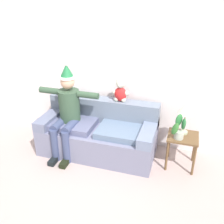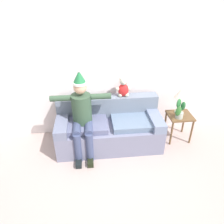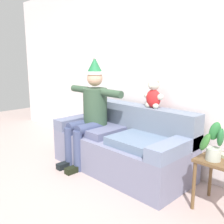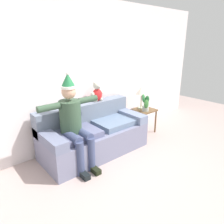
{
  "view_description": "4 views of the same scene",
  "coord_description": "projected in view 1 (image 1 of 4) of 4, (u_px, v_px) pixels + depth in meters",
  "views": [
    {
      "loc": [
        1.3,
        -2.36,
        2.46
      ],
      "look_at": [
        0.31,
        0.8,
        0.89
      ],
      "focal_mm": 39.84,
      "sensor_mm": 36.0,
      "label": 1
    },
    {
      "loc": [
        -0.31,
        -2.28,
        2.64
      ],
      "look_at": [
        0.05,
        0.98,
        0.71
      ],
      "focal_mm": 34.32,
      "sensor_mm": 36.0,
      "label": 2
    },
    {
      "loc": [
        2.29,
        -1.4,
        1.51
      ],
      "look_at": [
        0.05,
        0.79,
        0.84
      ],
      "focal_mm": 41.61,
      "sensor_mm": 36.0,
      "label": 3
    },
    {
      "loc": [
        -1.96,
        -1.81,
        1.95
      ],
      "look_at": [
        0.32,
        0.89,
        0.74
      ],
      "focal_mm": 33.22,
      "sensor_mm": 36.0,
      "label": 4
    }
  ],
  "objects": [
    {
      "name": "table_lamp",
      "position": [
        186.0,
        110.0,
        3.64
      ],
      "size": [
        0.24,
        0.24,
        0.51
      ],
      "color": "#AEBB98",
      "rests_on": "side_table"
    },
    {
      "name": "couch",
      "position": [
        99.0,
        133.0,
        4.19
      ],
      "size": [
        1.91,
        0.85,
        0.86
      ],
      "color": "slate",
      "rests_on": "ground_plane"
    },
    {
      "name": "person_seated",
      "position": [
        67.0,
        110.0,
        3.99
      ],
      "size": [
        1.02,
        0.77,
        1.54
      ],
      "color": "#354E39",
      "rests_on": "ground_plane"
    },
    {
      "name": "back_wall",
      "position": [
        108.0,
        67.0,
        4.2
      ],
      "size": [
        7.0,
        0.1,
        2.7
      ],
      "primitive_type": "cube",
      "color": "white",
      "rests_on": "ground_plane"
    },
    {
      "name": "side_table",
      "position": [
        182.0,
        141.0,
        3.77
      ],
      "size": [
        0.45,
        0.43,
        0.54
      ],
      "color": "brown",
      "rests_on": "ground_plane"
    },
    {
      "name": "potted_plant",
      "position": [
        179.0,
        129.0,
        3.6
      ],
      "size": [
        0.24,
        0.26,
        0.38
      ],
      "color": "#B1B8AA",
      "rests_on": "side_table"
    },
    {
      "name": "ground_plane",
      "position": [
        73.0,
        191.0,
        3.44
      ],
      "size": [
        10.0,
        10.0,
        0.0
      ],
      "primitive_type": "plane",
      "color": "#B09993"
    },
    {
      "name": "teddy_bear",
      "position": [
        120.0,
        91.0,
        4.03
      ],
      "size": [
        0.29,
        0.17,
        0.38
      ],
      "color": "red",
      "rests_on": "couch"
    }
  ]
}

